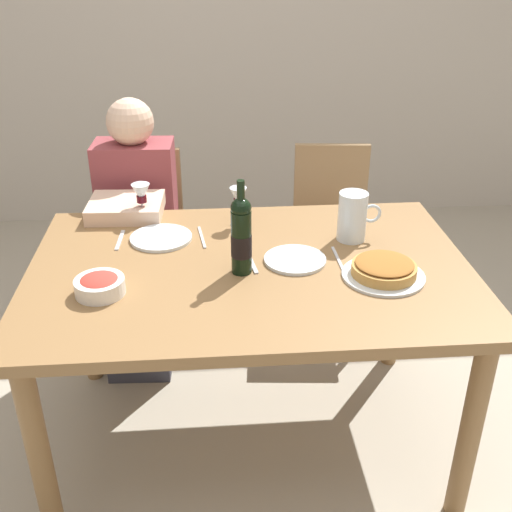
% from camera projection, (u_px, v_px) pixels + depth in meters
% --- Properties ---
extents(ground_plane, '(8.00, 8.00, 0.00)m').
position_uv_depth(ground_plane, '(251.00, 433.00, 2.45)').
color(ground_plane, '#B2A893').
extents(back_wall, '(8.00, 0.10, 2.80)m').
position_uv_depth(back_wall, '(224.00, 0.00, 3.75)').
color(back_wall, beige).
rests_on(back_wall, ground).
extents(dining_table, '(1.50, 1.00, 0.76)m').
position_uv_depth(dining_table, '(250.00, 289.00, 2.14)').
color(dining_table, olive).
rests_on(dining_table, ground).
extents(wine_bottle, '(0.07, 0.07, 0.32)m').
position_uv_depth(wine_bottle, '(241.00, 235.00, 1.99)').
color(wine_bottle, black).
rests_on(wine_bottle, dining_table).
extents(water_pitcher, '(0.16, 0.11, 0.18)m').
position_uv_depth(water_pitcher, '(352.00, 219.00, 2.24)').
color(water_pitcher, silver).
rests_on(water_pitcher, dining_table).
extents(baked_tart, '(0.27, 0.27, 0.06)m').
position_uv_depth(baked_tart, '(384.00, 269.00, 2.01)').
color(baked_tart, silver).
rests_on(baked_tart, dining_table).
extents(salad_bowl, '(0.16, 0.16, 0.06)m').
position_uv_depth(salad_bowl, '(100.00, 285.00, 1.92)').
color(salad_bowl, white).
rests_on(salad_bowl, dining_table).
extents(wine_glass_left_diner, '(0.07, 0.07, 0.15)m').
position_uv_depth(wine_glass_left_diner, '(141.00, 195.00, 2.38)').
color(wine_glass_left_diner, silver).
rests_on(wine_glass_left_diner, dining_table).
extents(wine_glass_right_diner, '(0.07, 0.07, 0.15)m').
position_uv_depth(wine_glass_right_diner, '(238.00, 199.00, 2.34)').
color(wine_glass_right_diner, silver).
rests_on(wine_glass_right_diner, dining_table).
extents(dinner_plate_left_setting, '(0.23, 0.23, 0.01)m').
position_uv_depth(dinner_plate_left_setting, '(161.00, 238.00, 2.27)').
color(dinner_plate_left_setting, silver).
rests_on(dinner_plate_left_setting, dining_table).
extents(dinner_plate_right_setting, '(0.21, 0.21, 0.01)m').
position_uv_depth(dinner_plate_right_setting, '(295.00, 260.00, 2.12)').
color(dinner_plate_right_setting, silver).
rests_on(dinner_plate_right_setting, dining_table).
extents(fork_left_setting, '(0.02, 0.16, 0.00)m').
position_uv_depth(fork_left_setting, '(120.00, 240.00, 2.26)').
color(fork_left_setting, silver).
rests_on(fork_left_setting, dining_table).
extents(knife_left_setting, '(0.03, 0.18, 0.00)m').
position_uv_depth(knife_left_setting, '(202.00, 237.00, 2.28)').
color(knife_left_setting, silver).
rests_on(knife_left_setting, dining_table).
extents(knife_right_setting, '(0.01, 0.18, 0.00)m').
position_uv_depth(knife_right_setting, '(338.00, 259.00, 2.13)').
color(knife_right_setting, silver).
rests_on(knife_right_setting, dining_table).
extents(spoon_right_setting, '(0.04, 0.16, 0.00)m').
position_uv_depth(spoon_right_setting, '(252.00, 262.00, 2.11)').
color(spoon_right_setting, silver).
rests_on(spoon_right_setting, dining_table).
extents(chair_left, '(0.42, 0.42, 0.87)m').
position_uv_depth(chair_left, '(145.00, 231.00, 2.95)').
color(chair_left, '#9E7A51').
rests_on(chair_left, ground).
extents(diner_left, '(0.35, 0.51, 1.16)m').
position_uv_depth(diner_left, '(136.00, 229.00, 2.69)').
color(diner_left, '#8E3D42').
rests_on(diner_left, ground).
extents(chair_right, '(0.43, 0.43, 0.87)m').
position_uv_depth(chair_right, '(331.00, 225.00, 3.01)').
color(chair_right, '#9E7A51').
rests_on(chair_right, ground).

